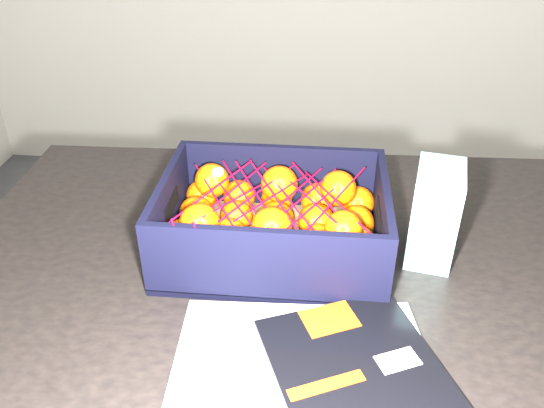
# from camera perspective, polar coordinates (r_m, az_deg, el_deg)

# --- Properties ---
(table) EXTENTS (1.23, 0.84, 0.75)m
(table) POSITION_cam_1_polar(r_m,az_deg,el_deg) (1.00, 3.56, -10.44)
(table) COLOR black
(table) RESTS_ON ground
(magazine_stack) EXTENTS (0.40, 0.34, 0.02)m
(magazine_stack) POSITION_cam_1_polar(r_m,az_deg,el_deg) (0.74, 5.28, -17.53)
(magazine_stack) COLOR #BAB9B5
(magazine_stack) RESTS_ON table
(produce_crate) EXTENTS (0.37, 0.27, 0.13)m
(produce_crate) POSITION_cam_1_polar(r_m,az_deg,el_deg) (0.93, 0.18, -2.52)
(produce_crate) COLOR olive
(produce_crate) RESTS_ON table
(clementine_heap) EXTENTS (0.35, 0.26, 0.11)m
(clementine_heap) POSITION_cam_1_polar(r_m,az_deg,el_deg) (0.93, 0.28, -1.98)
(clementine_heap) COLOR #F95505
(clementine_heap) RESTS_ON produce_crate
(mesh_net) EXTENTS (0.30, 0.24, 0.09)m
(mesh_net) POSITION_cam_1_polar(r_m,az_deg,el_deg) (0.89, -0.29, 0.64)
(mesh_net) COLOR #B80627
(mesh_net) RESTS_ON clementine_heap
(retail_carton) EXTENTS (0.09, 0.12, 0.16)m
(retail_carton) POSITION_cam_1_polar(r_m,az_deg,el_deg) (0.94, 16.25, -0.97)
(retail_carton) COLOR white
(retail_carton) RESTS_ON table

